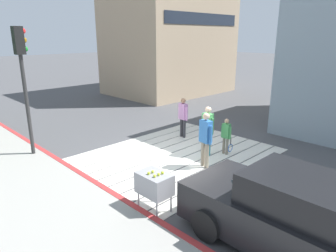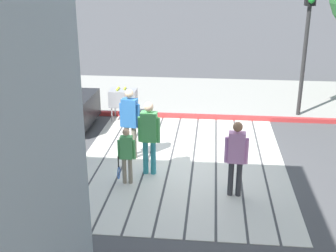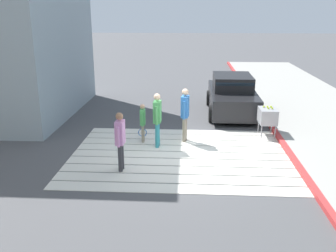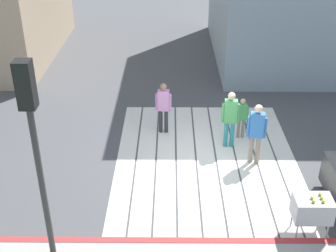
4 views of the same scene
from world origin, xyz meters
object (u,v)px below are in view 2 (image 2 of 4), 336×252
(tennis_ball_cart, at_px, (123,98))
(pedestrian_adult_lead, at_px, (236,154))
(pedestrian_adult_side, at_px, (130,119))
(traffic_light_corner, at_px, (308,19))
(pedestrian_child_with_racket, at_px, (126,153))
(pedestrian_adult_trailing, at_px, (149,133))
(car_parked_near_curb, at_px, (19,103))

(tennis_ball_cart, distance_m, pedestrian_adult_lead, 5.47)
(tennis_ball_cart, height_order, pedestrian_adult_lead, pedestrian_adult_lead)
(pedestrian_adult_side, bearing_deg, traffic_light_corner, 126.83)
(tennis_ball_cart, relative_size, pedestrian_child_with_racket, 0.80)
(pedestrian_adult_lead, height_order, pedestrian_adult_side, pedestrian_adult_side)
(pedestrian_adult_lead, distance_m, pedestrian_adult_trailing, 2.04)
(car_parked_near_curb, bearing_deg, traffic_light_corner, 100.82)
(tennis_ball_cart, xyz_separation_m, pedestrian_adult_trailing, (3.62, 1.33, 0.30))
(pedestrian_child_with_racket, bearing_deg, tennis_ball_cart, -167.59)
(traffic_light_corner, relative_size, pedestrian_child_with_racket, 3.33)
(pedestrian_adult_lead, height_order, pedestrian_adult_trailing, pedestrian_adult_trailing)
(car_parked_near_curb, xyz_separation_m, tennis_ball_cart, (-0.90, 2.89, -0.04))
(pedestrian_adult_lead, bearing_deg, pedestrian_adult_trailing, -113.42)
(car_parked_near_curb, xyz_separation_m, pedestrian_child_with_racket, (3.23, 3.80, -0.02))
(traffic_light_corner, relative_size, pedestrian_adult_side, 2.43)
(traffic_light_corner, height_order, pedestrian_adult_trailing, traffic_light_corner)
(pedestrian_adult_lead, height_order, pedestrian_child_with_racket, pedestrian_adult_lead)
(pedestrian_adult_trailing, xyz_separation_m, pedestrian_child_with_racket, (0.51, -0.42, -0.28))
(tennis_ball_cart, bearing_deg, pedestrian_child_with_racket, 12.41)
(pedestrian_adult_side, relative_size, pedestrian_child_with_racket, 1.37)
(pedestrian_adult_trailing, xyz_separation_m, pedestrian_adult_side, (-0.84, -0.59, 0.02))
(pedestrian_child_with_racket, bearing_deg, traffic_light_corner, 137.20)
(car_parked_near_curb, relative_size, traffic_light_corner, 1.02)
(tennis_ball_cart, distance_m, pedestrian_adult_trailing, 3.87)
(car_parked_near_curb, distance_m, traffic_light_corner, 8.72)
(tennis_ball_cart, xyz_separation_m, pedestrian_adult_side, (2.78, 0.74, 0.32))
(pedestrian_adult_trailing, bearing_deg, pedestrian_child_with_racket, -39.41)
(tennis_ball_cart, height_order, pedestrian_adult_side, pedestrian_adult_side)
(pedestrian_adult_side, bearing_deg, tennis_ball_cart, -165.04)
(traffic_light_corner, relative_size, pedestrian_adult_trailing, 2.48)
(traffic_light_corner, distance_m, pedestrian_adult_side, 6.12)
(pedestrian_adult_side, bearing_deg, pedestrian_adult_trailing, 34.88)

